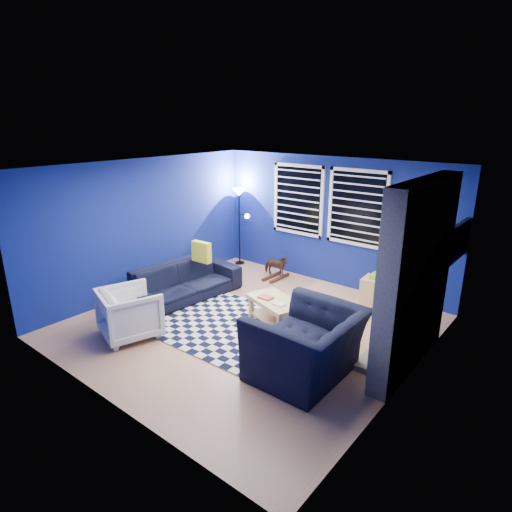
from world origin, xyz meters
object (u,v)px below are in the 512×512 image
(rocking_horse, at_px, (276,266))
(coffee_table, at_px, (275,307))
(armchair_bent, at_px, (130,313))
(tv, at_px, (458,242))
(sofa, at_px, (182,282))
(cabinet, at_px, (380,293))
(armchair_big, at_px, (306,345))
(floor_lamp, at_px, (240,203))

(rocking_horse, bearing_deg, coffee_table, -164.22)
(armchair_bent, bearing_deg, tv, -118.90)
(sofa, xyz_separation_m, cabinet, (2.98, 1.92, -0.06))
(armchair_big, distance_m, rocking_horse, 3.50)
(tv, height_order, floor_lamp, floor_lamp)
(rocking_horse, bearing_deg, armchair_bent, 155.08)
(tv, bearing_deg, cabinet, 179.76)
(rocking_horse, xyz_separation_m, floor_lamp, (-1.21, 0.27, 1.12))
(armchair_big, distance_m, coffee_table, 1.43)
(sofa, relative_size, cabinet, 3.42)
(rocking_horse, bearing_deg, tv, -110.11)
(coffee_table, bearing_deg, cabinet, 59.79)
(floor_lamp, bearing_deg, armchair_bent, -75.33)
(rocking_horse, xyz_separation_m, cabinet, (2.25, 0.03, -0.01))
(rocking_horse, xyz_separation_m, coffee_table, (1.24, -1.69, 0.04))
(sofa, height_order, armchair_bent, armchair_bent)
(cabinet, bearing_deg, armchair_big, -92.18)
(rocking_horse, relative_size, floor_lamp, 0.29)
(tv, distance_m, armchair_bent, 5.06)
(tv, relative_size, cabinet, 1.54)
(armchair_big, bearing_deg, tv, 158.78)
(sofa, xyz_separation_m, rocking_horse, (0.73, 1.90, -0.04))
(armchair_big, relative_size, armchair_bent, 1.62)
(cabinet, distance_m, floor_lamp, 3.64)
(cabinet, height_order, floor_lamp, floor_lamp)
(sofa, distance_m, floor_lamp, 2.47)
(tv, bearing_deg, armchair_bent, -137.14)
(tv, relative_size, rocking_horse, 1.99)
(armchair_bent, distance_m, rocking_horse, 3.36)
(sofa, distance_m, rocking_horse, 2.03)
(armchair_bent, height_order, coffee_table, armchair_bent)
(armchair_big, height_order, coffee_table, armchair_big)
(sofa, xyz_separation_m, floor_lamp, (-0.48, 2.16, 1.08))
(armchair_big, bearing_deg, armchair_bent, -73.64)
(tv, distance_m, sofa, 4.65)
(sofa, bearing_deg, coffee_table, -78.94)
(tv, bearing_deg, sofa, -154.94)
(tv, height_order, armchair_big, tv)
(armchair_big, bearing_deg, sofa, -102.33)
(rocking_horse, bearing_deg, floor_lamp, 56.92)
(armchair_big, height_order, floor_lamp, floor_lamp)
(tv, relative_size, floor_lamp, 0.58)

